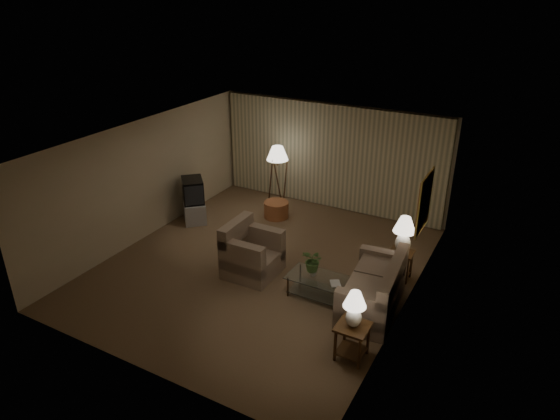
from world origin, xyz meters
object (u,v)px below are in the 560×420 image
object	(u,v)px
coffee_table	(320,284)
floor_lamp	(278,177)
table_lamp_far	(404,232)
tv_cabinet	(194,210)
armchair	(253,254)
sofa	(372,291)
side_table_far	(401,261)
table_lamp_near	(355,306)
vase	(313,273)
crt_tv	(193,190)
ottoman	(276,209)
side_table_near	(352,336)

from	to	relation	value
coffee_table	floor_lamp	bearing A→B (deg)	130.22
table_lamp_far	tv_cabinet	size ratio (longest dim) A/B	0.80
armchair	floor_lamp	distance (m)	3.19
sofa	side_table_far	bearing A→B (deg)	168.04
sofa	table_lamp_near	distance (m)	1.47
sofa	vase	distance (m)	1.12
floor_lamp	vase	distance (m)	3.97
crt_tv	armchair	bearing A→B (deg)	17.99
table_lamp_near	crt_tv	world-z (taller)	table_lamp_near
sofa	table_lamp_near	world-z (taller)	table_lamp_near
armchair	side_table_far	world-z (taller)	armchair
coffee_table	armchair	bearing A→B (deg)	175.71
table_lamp_near	tv_cabinet	size ratio (longest dim) A/B	0.66
armchair	tv_cabinet	xyz separation A→B (m)	(-2.56, 1.41, -0.18)
armchair	tv_cabinet	world-z (taller)	armchair
crt_tv	vase	size ratio (longest dim) A/B	5.78
tv_cabinet	floor_lamp	xyz separation A→B (m)	(1.47, 1.56, 0.63)
table_lamp_far	vase	world-z (taller)	table_lamp_far
vase	side_table_far	bearing A→B (deg)	46.83
table_lamp_far	coffee_table	xyz separation A→B (m)	(-1.12, -1.35, -0.76)
sofa	table_lamp_near	size ratio (longest dim) A/B	3.13
coffee_table	ottoman	xyz separation A→B (m)	(-2.40, 2.63, -0.08)
side_table_far	floor_lamp	bearing A→B (deg)	155.01
floor_lamp	armchair	bearing A→B (deg)	-70.00
sofa	armchair	size ratio (longest dim) A/B	1.84
sofa	coffee_table	bearing A→B (deg)	-89.21
sofa	crt_tv	size ratio (longest dim) A/B	2.36
armchair	table_lamp_far	world-z (taller)	table_lamp_far
side_table_far	crt_tv	world-z (taller)	crt_tv
table_lamp_near	table_lamp_far	size ratio (longest dim) A/B	0.82
sofa	coffee_table	xyz separation A→B (m)	(-0.97, -0.10, -0.11)
side_table_far	table_lamp_far	xyz separation A→B (m)	(0.00, 0.00, 0.65)
table_lamp_near	coffee_table	bearing A→B (deg)	131.77
side_table_far	table_lamp_near	xyz separation A→B (m)	(0.00, -2.60, 0.57)
side_table_near	vase	bearing A→B (deg)	135.37
side_table_near	tv_cabinet	world-z (taller)	side_table_near
side_table_near	crt_tv	xyz separation A→B (m)	(-5.20, 2.78, 0.38)
table_lamp_near	floor_lamp	xyz separation A→B (m)	(-3.73, 4.34, -0.08)
crt_tv	floor_lamp	size ratio (longest dim) A/B	0.49
crt_tv	side_table_far	bearing A→B (deg)	44.98
crt_tv	floor_lamp	distance (m)	2.15
side_table_near	sofa	bearing A→B (deg)	96.34
sofa	table_lamp_near	xyz separation A→B (m)	(0.15, -1.35, 0.57)
tv_cabinet	crt_tv	world-z (taller)	crt_tv
sofa	crt_tv	bearing A→B (deg)	-110.91
side_table_near	tv_cabinet	xyz separation A→B (m)	(-5.20, 2.78, -0.15)
side_table_far	vase	xyz separation A→B (m)	(-1.27, -1.35, 0.09)
side_table_near	floor_lamp	bearing A→B (deg)	130.67
coffee_table	crt_tv	world-z (taller)	crt_tv
tv_cabinet	side_table_far	bearing A→B (deg)	44.98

